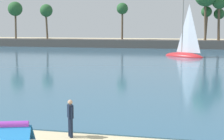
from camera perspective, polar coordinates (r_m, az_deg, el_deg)
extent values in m
cube|color=#33607F|center=(67.49, 8.23, 2.86)|extent=(220.00, 103.91, 0.06)
cube|color=#514C47|center=(79.34, 8.96, 4.09)|extent=(103.84, 6.00, 1.80)
cylinder|color=brown|center=(80.27, 16.54, 6.54)|extent=(0.69, 0.45, 5.55)
sphere|color=#285B2D|center=(80.31, 16.61, 8.51)|extent=(2.29, 2.29, 2.29)
cylinder|color=brown|center=(84.50, -10.32, 7.05)|extent=(0.72, 0.49, 6.51)
sphere|color=#285B2D|center=(84.57, -10.36, 9.25)|extent=(2.90, 2.90, 2.90)
cylinder|color=brown|center=(78.15, 16.55, 7.41)|extent=(0.63, 0.51, 7.94)
sphere|color=#285B2D|center=(78.30, 16.65, 10.31)|extent=(2.97, 2.97, 2.97)
cylinder|color=brown|center=(87.91, -15.01, 7.07)|extent=(0.55, 0.83, 6.98)
sphere|color=#285B2D|center=(87.99, -15.09, 9.34)|extent=(3.36, 3.36, 3.36)
cylinder|color=brown|center=(80.70, 1.63, 7.29)|extent=(0.51, 0.78, 6.85)
sphere|color=#285B2D|center=(80.79, 1.64, 9.71)|extent=(2.53, 2.53, 2.53)
cylinder|color=brown|center=(79.36, 14.67, 6.76)|extent=(0.75, 0.55, 6.01)
sphere|color=#285B2D|center=(79.42, 14.74, 8.93)|extent=(2.25, 2.25, 2.25)
cylinder|color=brown|center=(77.56, 14.55, 7.98)|extent=(0.75, 0.84, 9.29)
cylinder|color=#141E33|center=(15.97, -6.48, -9.12)|extent=(0.15, 0.15, 0.86)
cylinder|color=#141E33|center=(16.18, -6.69, -8.91)|extent=(0.15, 0.15, 0.86)
cube|color=#141E33|center=(15.89, -6.62, -6.52)|extent=(0.36, 0.39, 0.58)
sphere|color=tan|center=(15.80, -6.64, -5.08)|extent=(0.21, 0.21, 0.21)
cylinder|color=#141E33|center=(15.68, -6.39, -6.85)|extent=(0.09, 0.09, 0.50)
cylinder|color=#141E33|center=(16.12, -6.84, -6.48)|extent=(0.09, 0.09, 0.50)
ellipsoid|color=red|center=(57.12, 11.28, 2.08)|extent=(6.91, 5.64, 1.39)
cylinder|color=gray|center=(57.12, 11.12, 7.14)|extent=(0.21, 0.21, 8.68)
pyramid|color=silver|center=(56.43, 12.07, 6.46)|extent=(2.70, 1.93, 7.38)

